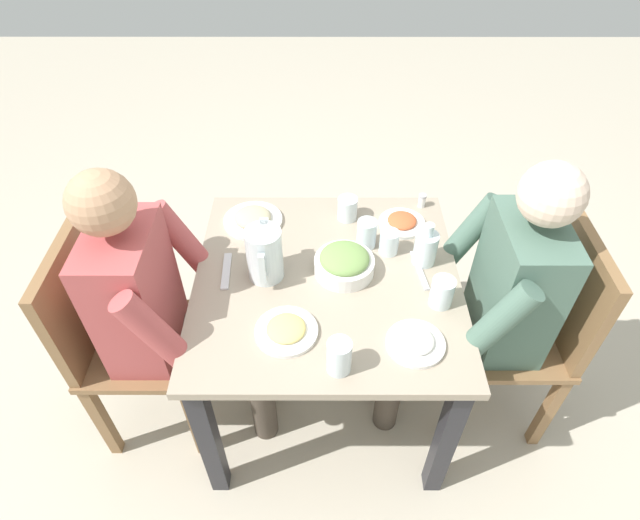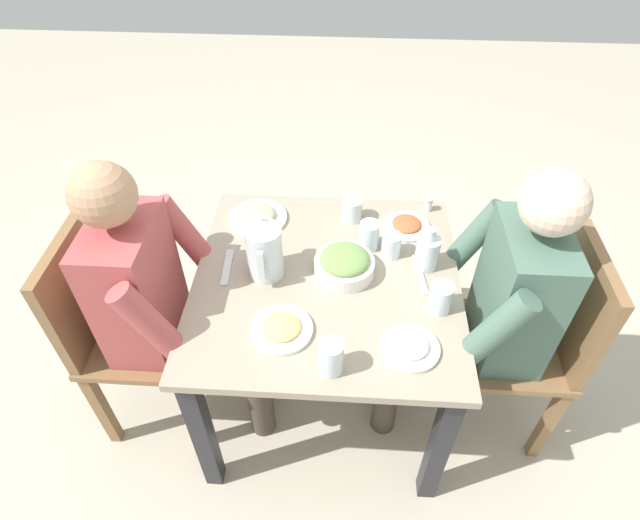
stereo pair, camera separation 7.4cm
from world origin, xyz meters
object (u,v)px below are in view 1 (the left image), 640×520
at_px(water_glass_far_right, 367,234).
at_px(water_glass_far_left, 347,209).
at_px(diner_far, 484,299).
at_px(water_glass_near_left, 442,292).
at_px(salad_bowl, 344,263).
at_px(chair_near, 118,335).
at_px(diner_near, 168,308).
at_px(chair_far, 532,327).
at_px(water_pitcher, 264,254).
at_px(oil_carafe, 425,249).
at_px(plate_rice_curry, 402,222).
at_px(dining_table, 327,301).
at_px(plate_beans, 253,219).
at_px(water_glass_by_pitcher, 389,242).
at_px(water_glass_near_right, 339,356).
at_px(plate_fries, 286,330).
at_px(salt_shaker, 422,200).
at_px(plate_yoghurt, 416,342).

height_order(water_glass_far_right, water_glass_far_left, water_glass_far_right).
xyz_separation_m(diner_far, water_glass_near_left, (0.06, -0.17, 0.10)).
height_order(diner_far, salad_bowl, diner_far).
bearing_deg(water_glass_far_right, water_glass_far_left, -158.14).
relative_size(chair_near, diner_near, 0.75).
bearing_deg(chair_far, diner_far, -90.00).
bearing_deg(water_pitcher, diner_far, 84.93).
height_order(water_pitcher, water_glass_far_left, water_pitcher).
distance_m(diner_far, oil_carafe, 0.26).
relative_size(plate_rice_curry, water_glass_near_left, 1.71).
height_order(dining_table, salad_bowl, salad_bowl).
height_order(diner_far, plate_beans, diner_far).
relative_size(diner_near, water_glass_far_left, 13.33).
bearing_deg(water_glass_by_pitcher, plate_beans, -108.22).
height_order(water_glass_far_left, water_glass_near_right, water_glass_near_right).
distance_m(dining_table, water_glass_far_left, 0.37).
distance_m(plate_fries, salt_shaker, 0.80).
bearing_deg(diner_far, plate_fries, -74.44).
relative_size(chair_near, oil_carafe, 5.40).
bearing_deg(diner_near, salt_shaker, 118.15).
relative_size(diner_near, water_glass_by_pitcher, 13.51).
relative_size(water_glass_far_left, water_glass_near_right, 0.78).
bearing_deg(salad_bowl, chair_far, 83.18).
relative_size(chair_far, water_glass_by_pitcher, 10.14).
bearing_deg(water_pitcher, oil_carafe, 97.01).
bearing_deg(plate_yoghurt, oil_carafe, 168.25).
distance_m(salad_bowl, plate_rice_curry, 0.34).
bearing_deg(salad_bowl, salt_shaker, 138.97).
relative_size(diner_far, oil_carafe, 7.19).
xyz_separation_m(diner_near, salt_shaker, (-0.48, 0.90, 0.08)).
xyz_separation_m(water_pitcher, salt_shaker, (-0.38, 0.58, -0.07)).
xyz_separation_m(dining_table, salad_bowl, (-0.03, 0.06, 0.16)).
height_order(salad_bowl, water_glass_near_left, water_glass_near_left).
distance_m(chair_far, water_pitcher, 0.98).
bearing_deg(plate_rice_curry, diner_far, 36.86).
height_order(chair_near, water_glass_far_right, chair_near).
distance_m(water_glass_near_left, oil_carafe, 0.19).
distance_m(plate_rice_curry, oil_carafe, 0.21).
distance_m(chair_near, salad_bowl, 0.83).
distance_m(dining_table, oil_carafe, 0.38).
xyz_separation_m(chair_far, plate_yoghurt, (0.23, -0.47, 0.21)).
bearing_deg(water_glass_far_left, water_glass_by_pitcher, 36.36).
relative_size(salad_bowl, oil_carafe, 1.24).
height_order(water_pitcher, water_glass_near_right, water_pitcher).
relative_size(water_glass_by_pitcher, oil_carafe, 0.53).
distance_m(water_glass_far_right, water_glass_far_left, 0.17).
xyz_separation_m(salad_bowl, water_glass_near_right, (0.39, -0.03, 0.01)).
relative_size(plate_beans, water_glass_near_right, 1.95).
distance_m(dining_table, plate_yoghurt, 0.40).
bearing_deg(water_glass_far_right, oil_carafe, 66.44).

